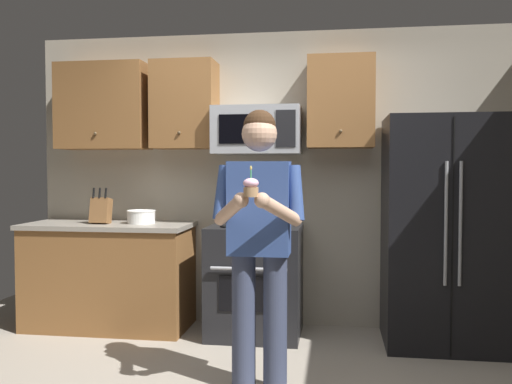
{
  "coord_description": "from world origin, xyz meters",
  "views": [
    {
      "loc": [
        0.51,
        -3.1,
        1.39
      ],
      "look_at": [
        0.02,
        0.23,
        1.25
      ],
      "focal_mm": 38.04,
      "sensor_mm": 36.0,
      "label": 1
    }
  ],
  "objects_px": {
    "oven_range": "(255,280)",
    "knife_block": "(101,210)",
    "bowl_large_white": "(141,216)",
    "person": "(259,233)",
    "cupcake": "(251,187)",
    "microwave": "(257,131)",
    "refrigerator": "(443,231)"
  },
  "relations": [
    {
      "from": "bowl_large_white",
      "to": "person",
      "type": "distance_m",
      "value": 1.68
    },
    {
      "from": "cupcake",
      "to": "microwave",
      "type": "bearing_deg",
      "value": 96.91
    },
    {
      "from": "refrigerator",
      "to": "cupcake",
      "type": "xyz_separation_m",
      "value": [
        -1.31,
        -1.43,
        0.39
      ]
    },
    {
      "from": "knife_block",
      "to": "person",
      "type": "relative_size",
      "value": 0.18
    },
    {
      "from": "person",
      "to": "cupcake",
      "type": "height_order",
      "value": "person"
    },
    {
      "from": "knife_block",
      "to": "person",
      "type": "height_order",
      "value": "person"
    },
    {
      "from": "microwave",
      "to": "oven_range",
      "type": "bearing_deg",
      "value": -90.02
    },
    {
      "from": "refrigerator",
      "to": "bowl_large_white",
      "type": "bearing_deg",
      "value": 178.3
    },
    {
      "from": "knife_block",
      "to": "person",
      "type": "xyz_separation_m",
      "value": [
        1.54,
        -1.11,
        -0.04
      ]
    },
    {
      "from": "microwave",
      "to": "person",
      "type": "distance_m",
      "value": 1.46
    },
    {
      "from": "oven_range",
      "to": "person",
      "type": "relative_size",
      "value": 0.53
    },
    {
      "from": "oven_range",
      "to": "person",
      "type": "xyz_separation_m",
      "value": [
        0.19,
        -1.14,
        0.53
      ]
    },
    {
      "from": "oven_range",
      "to": "microwave",
      "type": "bearing_deg",
      "value": 89.98
    },
    {
      "from": "knife_block",
      "to": "bowl_large_white",
      "type": "distance_m",
      "value": 0.35
    },
    {
      "from": "microwave",
      "to": "cupcake",
      "type": "xyz_separation_m",
      "value": [
        0.19,
        -1.59,
        -0.43
      ]
    },
    {
      "from": "microwave",
      "to": "knife_block",
      "type": "distance_m",
      "value": 1.52
    },
    {
      "from": "oven_range",
      "to": "knife_block",
      "type": "relative_size",
      "value": 2.91
    },
    {
      "from": "person",
      "to": "bowl_large_white",
      "type": "bearing_deg",
      "value": 135.65
    },
    {
      "from": "refrigerator",
      "to": "cupcake",
      "type": "bearing_deg",
      "value": -132.47
    },
    {
      "from": "microwave",
      "to": "bowl_large_white",
      "type": "distance_m",
      "value": 1.25
    },
    {
      "from": "oven_range",
      "to": "knife_block",
      "type": "bearing_deg",
      "value": -178.76
    },
    {
      "from": "person",
      "to": "knife_block",
      "type": "bearing_deg",
      "value": 144.25
    },
    {
      "from": "person",
      "to": "cupcake",
      "type": "bearing_deg",
      "value": -90.0
    },
    {
      "from": "microwave",
      "to": "knife_block",
      "type": "height_order",
      "value": "microwave"
    },
    {
      "from": "knife_block",
      "to": "oven_range",
      "type": "bearing_deg",
      "value": 1.24
    },
    {
      "from": "refrigerator",
      "to": "oven_range",
      "type": "bearing_deg",
      "value": 178.5
    },
    {
      "from": "knife_block",
      "to": "bowl_large_white",
      "type": "bearing_deg",
      "value": 10.76
    },
    {
      "from": "knife_block",
      "to": "bowl_large_white",
      "type": "xyz_separation_m",
      "value": [
        0.34,
        0.06,
        -0.05
      ]
    },
    {
      "from": "oven_range",
      "to": "knife_block",
      "type": "distance_m",
      "value": 1.46
    },
    {
      "from": "refrigerator",
      "to": "bowl_large_white",
      "type": "relative_size",
      "value": 7.23
    },
    {
      "from": "refrigerator",
      "to": "microwave",
      "type": "bearing_deg",
      "value": 173.97
    },
    {
      "from": "knife_block",
      "to": "refrigerator",
      "type": "bearing_deg",
      "value": -0.2
    }
  ]
}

